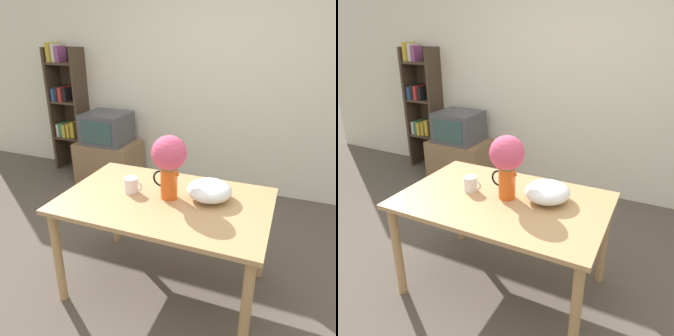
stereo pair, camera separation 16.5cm
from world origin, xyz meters
TOP-DOWN VIEW (x-y plane):
  - ground_plane at (0.00, 0.00)m, footprint 12.00×12.00m
  - wall_back at (0.00, 2.06)m, footprint 8.00×0.05m
  - table at (-0.02, 0.18)m, footprint 1.38×0.88m
  - flower_vase at (0.00, 0.21)m, footprint 0.23×0.23m
  - coffee_mug at (-0.27, 0.19)m, footprint 0.13×0.09m
  - white_bowl at (0.26, 0.29)m, footprint 0.30×0.30m
  - tv_stand at (-1.41, 1.71)m, footprint 0.74×0.52m
  - tv_set at (-1.41, 1.71)m, footprint 0.52×0.49m
  - bookshelf at (-2.11, 1.91)m, footprint 0.45×0.29m

SIDE VIEW (x-z plane):
  - ground_plane at x=0.00m, z-range 0.00..0.00m
  - tv_stand at x=-1.41m, z-range 0.00..0.51m
  - table at x=-0.02m, z-range 0.27..1.01m
  - tv_set at x=-1.41m, z-range 0.51..0.88m
  - coffee_mug at x=-0.27m, z-range 0.74..0.84m
  - white_bowl at x=0.26m, z-range 0.74..0.87m
  - bookshelf at x=-2.11m, z-range 0.04..1.70m
  - flower_vase at x=0.00m, z-range 0.80..1.23m
  - wall_back at x=0.00m, z-range 0.00..2.60m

